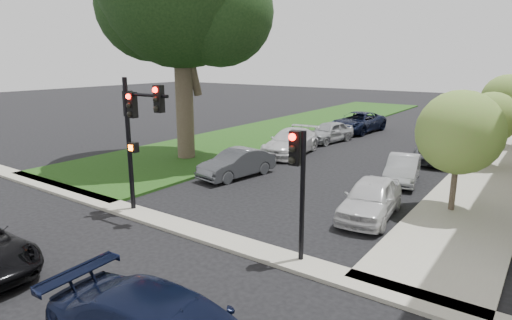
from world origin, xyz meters
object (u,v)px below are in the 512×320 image
Objects in this scene: small_tree_c at (507,99)px; car_parked_1 at (403,169)px; traffic_signal_secondary at (299,172)px; car_parked_5 at (237,163)px; small_tree_a at (459,133)px; car_parked_7 at (329,132)px; car_parked_3 at (462,130)px; car_parked_6 at (291,142)px; car_parked_8 at (358,122)px; car_parked_2 at (441,148)px; traffic_signal_main at (135,122)px; small_tree_b at (491,118)px; car_parked_0 at (371,198)px.

small_tree_c reaches higher than car_parked_1.
traffic_signal_secondary is 0.92× the size of car_parked_5.
car_parked_7 is at bearing 134.92° from small_tree_a.
car_parked_3 is at bearing 78.60° from car_parked_1.
car_parked_8 is at bearing 81.05° from car_parked_6.
car_parked_3 is at bearing 89.70° from traffic_signal_secondary.
small_tree_c reaches higher than car_parked_2.
traffic_signal_main is 0.94× the size of car_parked_2.
car_parked_7 is (-10.04, 10.07, -2.37)m from small_tree_a.
small_tree_b is at bearing -14.07° from car_parked_2.
car_parked_0 is 1.02× the size of car_parked_5.
traffic_signal_main reaches higher than car_parked_5.
car_parked_6 is 10.06m from car_parked_8.
small_tree_c reaches higher than car_parked_5.
small_tree_c is 1.14× the size of car_parked_5.
car_parked_3 is at bearing 159.86° from small_tree_c.
car_parked_6 reaches higher than car_parked_5.
small_tree_c is 11.56m from car_parked_7.
traffic_signal_secondary is 18.60m from car_parked_7.
small_tree_a is 9.30m from car_parked_2.
car_parked_5 is at bearing -121.26° from small_tree_c.
car_parked_3 is at bearing 73.25° from traffic_signal_main.
traffic_signal_main is (-9.60, -22.15, 0.35)m from small_tree_c.
small_tree_b is at bearing -90.00° from small_tree_c.
car_parked_8 is at bearing 131.83° from car_parked_2.
traffic_signal_main is 0.89× the size of car_parked_8.
small_tree_b is 12.21m from car_parked_8.
small_tree_c is at bearing 62.36° from car_parked_2.
traffic_signal_main is (-9.60, -15.34, 0.81)m from small_tree_b.
traffic_signal_main is at bearing 179.66° from traffic_signal_secondary.
car_parked_1 is (6.80, 9.97, -2.86)m from traffic_signal_main.
small_tree_c is 1.23× the size of car_parked_1.
car_parked_8 is (-10.02, -0.09, -2.36)m from small_tree_c.
small_tree_b is 0.96× the size of car_parked_7.
car_parked_5 is (-9.74, -9.23, -2.00)m from small_tree_b.
car_parked_8 is (0.16, 10.06, 0.02)m from car_parked_6.
small_tree_b is at bearing 79.82° from traffic_signal_secondary.
car_parked_3 reaches higher than car_parked_1.
car_parked_2 is 12.02m from car_parked_5.
traffic_signal_main reaches higher than small_tree_b.
car_parked_2 reaches higher than car_parked_5.
car_parked_2 is at bearing 61.48° from car_parked_5.
car_parked_2 is 1.28× the size of car_parked_7.
small_tree_a reaches higher than car_parked_7.
traffic_signal_main reaches higher than car_parked_1.
car_parked_2 is at bearing 74.60° from car_parked_1.
car_parked_2 is 0.95× the size of car_parked_8.
small_tree_a is 10.06m from car_parked_5.
car_parked_8 is at bearing 99.84° from car_parked_7.
traffic_signal_main is at bearing -95.26° from car_parked_6.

